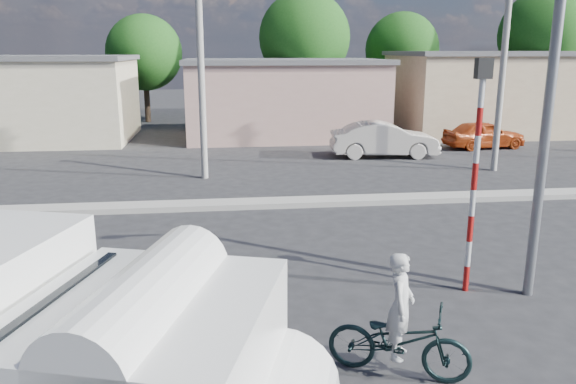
{
  "coord_description": "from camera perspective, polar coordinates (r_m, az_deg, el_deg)",
  "views": [
    {
      "loc": [
        -1.39,
        -8.02,
        4.49
      ],
      "look_at": [
        0.12,
        4.48,
        1.3
      ],
      "focal_mm": 35.0,
      "sensor_mm": 36.0,
      "label": 1
    }
  ],
  "objects": [
    {
      "name": "ground_plane",
      "position": [
        9.29,
        2.67,
        -14.67
      ],
      "size": [
        120.0,
        120.0,
        0.0
      ],
      "primitive_type": "plane",
      "color": "#262628",
      "rests_on": "ground"
    },
    {
      "name": "median",
      "position": [
        16.67,
        -1.86,
        -1.13
      ],
      "size": [
        40.0,
        0.8,
        0.16
      ],
      "primitive_type": "cube",
      "color": "#99968E",
      "rests_on": "ground"
    },
    {
      "name": "bicycle",
      "position": [
        8.29,
        11.18,
        -14.61
      ],
      "size": [
        2.11,
        1.46,
        1.05
      ],
      "primitive_type": "imported",
      "rotation": [
        0.0,
        0.0,
        1.15
      ],
      "color": "black",
      "rests_on": "ground"
    },
    {
      "name": "cyclist",
      "position": [
        8.18,
        11.26,
        -13.15
      ],
      "size": [
        0.56,
        0.66,
        1.53
      ],
      "primitive_type": "imported",
      "rotation": [
        0.0,
        0.0,
        1.15
      ],
      "color": "silver",
      "rests_on": "ground"
    },
    {
      "name": "car_cream",
      "position": [
        24.62,
        9.74,
        5.28
      ],
      "size": [
        4.68,
        1.97,
        1.5
      ],
      "primitive_type": "imported",
      "rotation": [
        0.0,
        0.0,
        1.49
      ],
      "color": "beige",
      "rests_on": "ground"
    },
    {
      "name": "car_red",
      "position": [
        28.04,
        19.27,
        5.54
      ],
      "size": [
        3.93,
        1.93,
        1.29
      ],
      "primitive_type": "imported",
      "rotation": [
        0.0,
        0.0,
        1.68
      ],
      "color": "#B23F14",
      "rests_on": "ground"
    },
    {
      "name": "traffic_pole",
      "position": [
        10.74,
        18.58,
        3.31
      ],
      "size": [
        0.28,
        0.18,
        4.36
      ],
      "color": "red",
      "rests_on": "ground"
    },
    {
      "name": "streetlight",
      "position": [
        10.76,
        25.0,
        15.47
      ],
      "size": [
        2.34,
        0.22,
        9.0
      ],
      "color": "slate",
      "rests_on": "ground"
    },
    {
      "name": "building_row",
      "position": [
        30.21,
        -2.18,
        9.73
      ],
      "size": [
        37.8,
        7.3,
        4.44
      ],
      "color": "beige",
      "rests_on": "ground"
    },
    {
      "name": "tree_row",
      "position": [
        36.84,
        1.18,
        15.0
      ],
      "size": [
        43.62,
        7.43,
        8.42
      ],
      "color": "#38281E",
      "rests_on": "ground"
    },
    {
      "name": "utility_poles",
      "position": [
        20.56,
        6.32,
        12.96
      ],
      "size": [
        35.4,
        0.24,
        8.0
      ],
      "color": "#99968E",
      "rests_on": "ground"
    }
  ]
}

